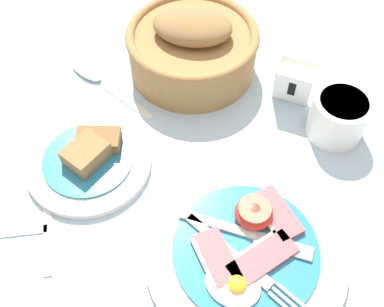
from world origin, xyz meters
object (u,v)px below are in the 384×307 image
Objects in this scene: breakfast_plate at (246,249)px; sugar_cup at (339,116)px; bread_basket at (192,47)px; teaspoon_near_cup at (97,79)px; number_card at (293,85)px; teaspoon_stray at (47,293)px; bread_plate at (89,159)px.

sugar_cup is (0.04, 0.25, 0.03)m from breakfast_plate.
bread_basket is 0.17m from teaspoon_near_cup.
bread_basket is 3.03× the size of number_card.
sugar_cup is 0.09m from number_card.
teaspoon_stray is (-0.15, -0.45, -0.03)m from number_card.
number_card is 0.38× the size of teaspoon_near_cup.
bread_basket reaches higher than sugar_cup.
sugar_cup is at bearing -3.81° from bread_basket.
bread_plate is 0.84× the size of bread_basket.
bread_basket reaches higher than breakfast_plate.
teaspoon_near_cup is at bearing 122.23° from bread_plate.
bread_plate is at bearing 134.08° from teaspoon_near_cup.
teaspoon_stray is (-0.20, -0.17, -0.01)m from breakfast_plate.
teaspoon_near_cup is at bearing -140.31° from bread_basket.
breakfast_plate is 0.36m from bread_basket.
teaspoon_near_cup is at bearing 166.80° from teaspoon_stray.
bread_plate is 0.34m from number_card.
bread_plate reaches higher than teaspoon_stray.
teaspoon_near_cup is at bearing 155.40° from breakfast_plate.
breakfast_plate is 3.67× the size of number_card.
teaspoon_near_cup and teaspoon_stray have the same top height.
bread_plate is 2.56× the size of number_card.
bread_plate reaches higher than breakfast_plate.
teaspoon_stray is (0.03, -0.44, -0.04)m from bread_basket.
number_card is (-0.08, 0.03, -0.00)m from sugar_cup.
number_card is at bearing 99.78° from breakfast_plate.
bread_basket reaches higher than number_card.
bread_basket is 1.16× the size of teaspoon_near_cup.
sugar_cup is (0.30, 0.24, 0.03)m from bread_plate.
sugar_cup is at bearing 112.21° from teaspoon_stray.
teaspoon_near_cup is (-0.36, 0.16, -0.01)m from breakfast_plate.
teaspoon_stray is at bearing -115.27° from number_card.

